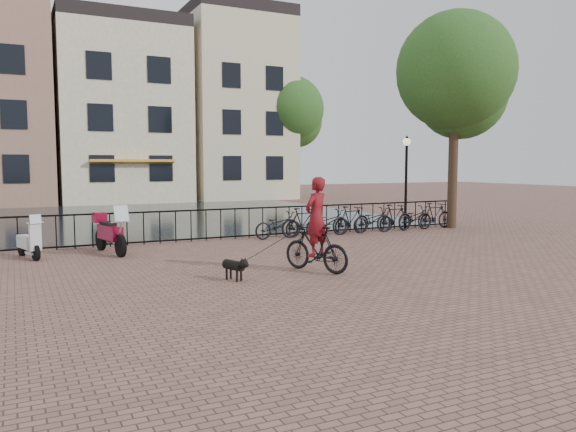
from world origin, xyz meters
name	(u,v)px	position (x,y,z in m)	size (l,w,h in m)	color
ground	(354,288)	(0.00, 0.00, 0.00)	(100.00, 100.00, 0.00)	brown
canal_water	(156,216)	(0.00, 17.30, 0.00)	(20.00, 20.00, 0.00)	black
railing	(221,224)	(0.00, 8.00, 0.50)	(20.00, 0.05, 1.02)	black
canal_house_mid	(118,113)	(0.50, 30.00, 5.90)	(8.00, 9.50, 11.80)	#BDB58F
canal_house_right	(230,107)	(8.50, 30.00, 6.65)	(7.00, 9.00, 13.30)	beige
tree_near_right	(456,71)	(9.20, 7.30, 5.97)	(4.48, 4.48, 8.24)	black
tree_far_right	(291,109)	(12.00, 27.00, 6.35)	(4.76, 4.76, 8.76)	black
lamp_post	(406,167)	(7.20, 7.60, 2.38)	(0.30, 0.30, 3.45)	black
cyclist	(316,230)	(0.15, 1.85, 0.97)	(1.25, 1.92, 2.55)	black
dog	(234,268)	(-1.90, 1.76, 0.26)	(0.48, 0.80, 0.52)	black
motorcycle	(110,228)	(-3.70, 6.66, 0.71)	(0.86, 2.03, 1.41)	maroon
scooter	(28,235)	(-5.76, 6.77, 0.61)	(0.76, 1.37, 1.22)	silver
parked_bike_0	(278,225)	(1.80, 7.40, 0.45)	(0.60, 1.72, 0.90)	black
parked_bike_1	(304,222)	(2.75, 7.40, 0.50)	(0.47, 1.66, 1.00)	black
parked_bike_2	(328,223)	(3.70, 7.40, 0.45)	(0.60, 1.72, 0.90)	black
parked_bike_3	(351,220)	(4.65, 7.40, 0.50)	(0.47, 1.66, 1.00)	black
parked_bike_4	(373,220)	(5.60, 7.40, 0.45)	(0.60, 1.72, 0.90)	black
parked_bike_5	(395,218)	(6.55, 7.40, 0.50)	(0.47, 1.66, 1.00)	black
parked_bike_6	(415,218)	(7.50, 7.40, 0.45)	(0.60, 1.72, 0.90)	black
parked_bike_7	(435,216)	(8.45, 7.40, 0.50)	(0.47, 1.66, 1.00)	black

